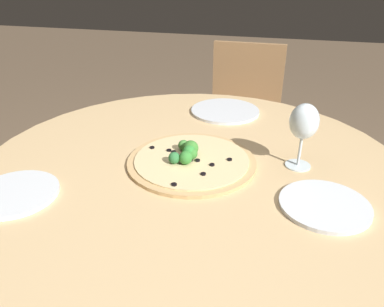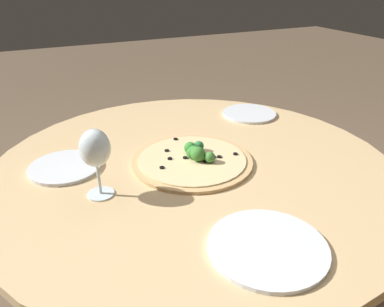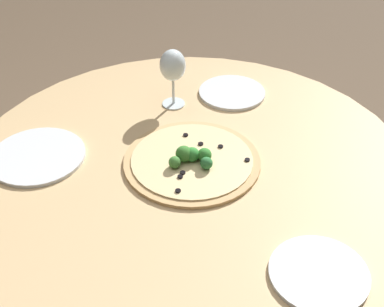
{
  "view_description": "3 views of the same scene",
  "coord_description": "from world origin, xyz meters",
  "px_view_note": "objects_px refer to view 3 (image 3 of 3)",
  "views": [
    {
      "loc": [
        -0.23,
        0.89,
        1.24
      ],
      "look_at": [
        -0.0,
        0.01,
        0.76
      ],
      "focal_mm": 35.0,
      "sensor_mm": 36.0,
      "label": 1
    },
    {
      "loc": [
        -0.42,
        -0.88,
        1.26
      ],
      "look_at": [
        -0.0,
        0.01,
        0.76
      ],
      "focal_mm": 35.0,
      "sensor_mm": 36.0,
      "label": 2
    },
    {
      "loc": [
        1.09,
        0.01,
        1.6
      ],
      "look_at": [
        -0.0,
        0.01,
        0.76
      ],
      "focal_mm": 50.0,
      "sensor_mm": 36.0,
      "label": 3
    }
  ],
  "objects_px": {
    "wine_glass": "(173,67)",
    "plate_far": "(38,156)",
    "plate_near": "(319,274)",
    "plate_side": "(232,92)",
    "pizza": "(192,160)"
  },
  "relations": [
    {
      "from": "wine_glass",
      "to": "plate_far",
      "type": "relative_size",
      "value": 0.72
    },
    {
      "from": "plate_near",
      "to": "plate_side",
      "type": "distance_m",
      "value": 0.73
    },
    {
      "from": "plate_near",
      "to": "plate_side",
      "type": "relative_size",
      "value": 1.0
    },
    {
      "from": "plate_far",
      "to": "plate_side",
      "type": "height_order",
      "value": "same"
    },
    {
      "from": "plate_far",
      "to": "plate_side",
      "type": "bearing_deg",
      "value": 121.41
    },
    {
      "from": "plate_near",
      "to": "plate_far",
      "type": "relative_size",
      "value": 0.82
    },
    {
      "from": "wine_glass",
      "to": "plate_side",
      "type": "height_order",
      "value": "wine_glass"
    },
    {
      "from": "plate_far",
      "to": "wine_glass",
      "type": "bearing_deg",
      "value": 126.91
    },
    {
      "from": "plate_near",
      "to": "wine_glass",
      "type": "bearing_deg",
      "value": -154.21
    },
    {
      "from": "wine_glass",
      "to": "plate_side",
      "type": "bearing_deg",
      "value": 108.65
    },
    {
      "from": "plate_near",
      "to": "plate_far",
      "type": "distance_m",
      "value": 0.78
    },
    {
      "from": "plate_far",
      "to": "plate_near",
      "type": "bearing_deg",
      "value": 59.56
    },
    {
      "from": "wine_glass",
      "to": "plate_side",
      "type": "relative_size",
      "value": 0.87
    },
    {
      "from": "plate_far",
      "to": "plate_side",
      "type": "relative_size",
      "value": 1.21
    },
    {
      "from": "pizza",
      "to": "plate_side",
      "type": "height_order",
      "value": "pizza"
    }
  ]
}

